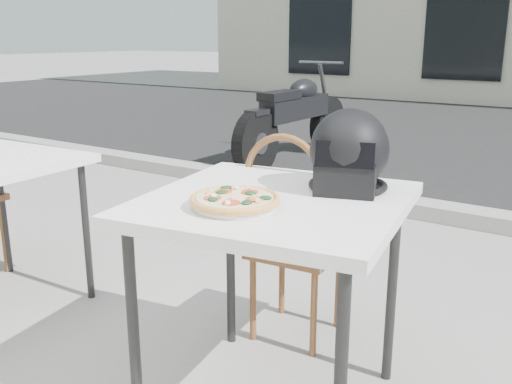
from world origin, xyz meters
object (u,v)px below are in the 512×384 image
Objects in this scene: cafe_chair_main at (291,228)px; motorcycle at (296,119)px; pizza at (235,199)px; cafe_table_main at (274,218)px; plate at (235,205)px; helmet at (349,155)px.

cafe_chair_main is 3.96m from motorcycle.
cafe_table_main is at bearing 76.21° from pizza.
plate is at bearing -61.52° from motorcycle.
pizza reaches higher than plate.
cafe_chair_main is (-0.15, 0.64, -0.29)m from plate.
motorcycle reaches higher than plate.
cafe_table_main is 0.36m from helmet.
helmet is 0.38× the size of cafe_chair_main.
cafe_chair_main is (-0.20, 0.46, -0.21)m from cafe_table_main.
plate is 4.60m from motorcycle.
helmet is (0.17, 0.24, 0.21)m from cafe_table_main.
cafe_chair_main reaches higher than pizza.
plate is 0.83× the size of helmet.
cafe_chair_main is at bearing -59.24° from motorcycle.
helmet is at bearing 63.29° from pizza.
pizza is 0.48m from helmet.
pizza is at bearing -103.79° from cafe_table_main.
cafe_chair_main reaches higher than plate.
cafe_chair_main reaches higher than cafe_table_main.
cafe_table_main is at bearing -59.99° from motorcycle.
cafe_table_main is at bearing -142.81° from helmet.
pizza is at bearing -134.86° from helmet.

